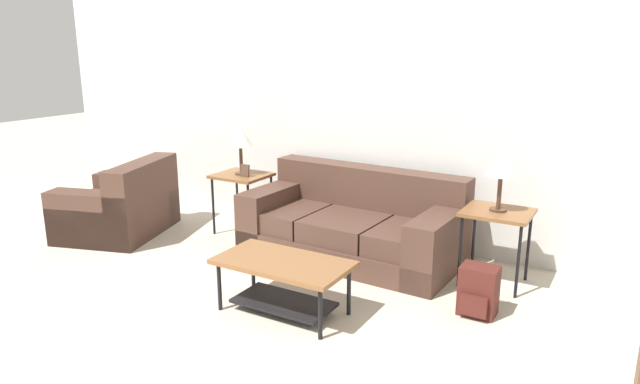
{
  "coord_description": "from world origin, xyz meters",
  "views": [
    {
      "loc": [
        2.34,
        -0.94,
        2.02
      ],
      "look_at": [
        0.03,
        3.02,
        0.8
      ],
      "focal_mm": 32.0,
      "sensor_mm": 36.0,
      "label": 1
    }
  ],
  "objects_px": {
    "side_table_right": "(497,219)",
    "table_lamp_left": "(240,137)",
    "side_table_left": "(242,181)",
    "backpack": "(478,291)",
    "couch": "(353,226)",
    "coffee_table": "(283,274)",
    "table_lamp_right": "(502,164)",
    "armchair": "(120,207)"
  },
  "relations": [
    {
      "from": "armchair",
      "to": "table_lamp_right",
      "type": "relative_size",
      "value": 2.55
    },
    {
      "from": "armchair",
      "to": "backpack",
      "type": "xyz_separation_m",
      "value": [
        3.85,
        0.04,
        -0.1
      ]
    },
    {
      "from": "side_table_left",
      "to": "table_lamp_left",
      "type": "distance_m",
      "value": 0.47
    },
    {
      "from": "table_lamp_left",
      "to": "backpack",
      "type": "bearing_deg",
      "value": -13.4
    },
    {
      "from": "coffee_table",
      "to": "table_lamp_right",
      "type": "height_order",
      "value": "table_lamp_right"
    },
    {
      "from": "side_table_left",
      "to": "side_table_right",
      "type": "relative_size",
      "value": 1.0
    },
    {
      "from": "table_lamp_left",
      "to": "side_table_right",
      "type": "bearing_deg",
      "value": -0.0
    },
    {
      "from": "side_table_right",
      "to": "table_lamp_left",
      "type": "xyz_separation_m",
      "value": [
        -2.68,
        0.0,
        0.47
      ]
    },
    {
      "from": "table_lamp_left",
      "to": "couch",
      "type": "bearing_deg",
      "value": -0.73
    },
    {
      "from": "coffee_table",
      "to": "table_lamp_left",
      "type": "xyz_separation_m",
      "value": [
        -1.44,
        1.36,
        0.73
      ]
    },
    {
      "from": "side_table_left",
      "to": "couch",
      "type": "bearing_deg",
      "value": -0.73
    },
    {
      "from": "couch",
      "to": "armchair",
      "type": "bearing_deg",
      "value": -164.73
    },
    {
      "from": "armchair",
      "to": "side_table_right",
      "type": "bearing_deg",
      "value": 10.27
    },
    {
      "from": "side_table_right",
      "to": "backpack",
      "type": "xyz_separation_m",
      "value": [
        0.05,
        -0.65,
        -0.39
      ]
    },
    {
      "from": "couch",
      "to": "backpack",
      "type": "relative_size",
      "value": 5.41
    },
    {
      "from": "table_lamp_right",
      "to": "backpack",
      "type": "xyz_separation_m",
      "value": [
        0.05,
        -0.65,
        -0.86
      ]
    },
    {
      "from": "side_table_left",
      "to": "coffee_table",
      "type": "bearing_deg",
      "value": -43.44
    },
    {
      "from": "coffee_table",
      "to": "side_table_right",
      "type": "relative_size",
      "value": 1.57
    },
    {
      "from": "side_table_left",
      "to": "table_lamp_left",
      "type": "height_order",
      "value": "table_lamp_left"
    },
    {
      "from": "armchair",
      "to": "table_lamp_right",
      "type": "distance_m",
      "value": 3.94
    },
    {
      "from": "coffee_table",
      "to": "backpack",
      "type": "distance_m",
      "value": 1.48
    },
    {
      "from": "coffee_table",
      "to": "backpack",
      "type": "xyz_separation_m",
      "value": [
        1.29,
        0.71,
        -0.12
      ]
    },
    {
      "from": "side_table_left",
      "to": "backpack",
      "type": "relative_size",
      "value": 1.68
    },
    {
      "from": "coffee_table",
      "to": "table_lamp_right",
      "type": "distance_m",
      "value": 1.99
    },
    {
      "from": "couch",
      "to": "table_lamp_left",
      "type": "xyz_separation_m",
      "value": [
        -1.34,
        0.02,
        0.75
      ]
    },
    {
      "from": "table_lamp_left",
      "to": "backpack",
      "type": "height_order",
      "value": "table_lamp_left"
    },
    {
      "from": "side_table_left",
      "to": "backpack",
      "type": "bearing_deg",
      "value": -13.4
    },
    {
      "from": "armchair",
      "to": "table_lamp_right",
      "type": "xyz_separation_m",
      "value": [
        3.8,
        0.69,
        0.76
      ]
    },
    {
      "from": "coffee_table",
      "to": "table_lamp_left",
      "type": "distance_m",
      "value": 2.11
    },
    {
      "from": "couch",
      "to": "table_lamp_right",
      "type": "height_order",
      "value": "table_lamp_right"
    },
    {
      "from": "armchair",
      "to": "coffee_table",
      "type": "xyz_separation_m",
      "value": [
        2.55,
        -0.67,
        0.02
      ]
    },
    {
      "from": "couch",
      "to": "table_lamp_left",
      "type": "bearing_deg",
      "value": 179.27
    },
    {
      "from": "side_table_right",
      "to": "backpack",
      "type": "height_order",
      "value": "side_table_right"
    },
    {
      "from": "armchair",
      "to": "table_lamp_right",
      "type": "height_order",
      "value": "table_lamp_right"
    },
    {
      "from": "couch",
      "to": "backpack",
      "type": "height_order",
      "value": "couch"
    },
    {
      "from": "couch",
      "to": "side_table_left",
      "type": "height_order",
      "value": "couch"
    },
    {
      "from": "side_table_left",
      "to": "side_table_right",
      "type": "xyz_separation_m",
      "value": [
        2.68,
        0.0,
        0.0
      ]
    },
    {
      "from": "armchair",
      "to": "backpack",
      "type": "height_order",
      "value": "armchair"
    },
    {
      "from": "side_table_right",
      "to": "backpack",
      "type": "bearing_deg",
      "value": -85.98
    },
    {
      "from": "armchair",
      "to": "table_lamp_left",
      "type": "relative_size",
      "value": 2.55
    },
    {
      "from": "table_lamp_left",
      "to": "armchair",
      "type": "bearing_deg",
      "value": -148.32
    },
    {
      "from": "side_table_right",
      "to": "table_lamp_left",
      "type": "distance_m",
      "value": 2.72
    }
  ]
}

